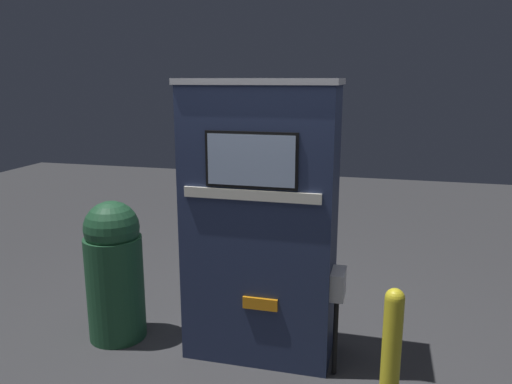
# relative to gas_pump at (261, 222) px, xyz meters

# --- Properties ---
(ground_plane) EXTENTS (14.00, 14.00, 0.00)m
(ground_plane) POSITION_rel_gas_pump_xyz_m (-0.00, -0.24, -0.97)
(ground_plane) COLOR #38383A
(gas_pump) EXTENTS (1.12, 0.51, 1.94)m
(gas_pump) POSITION_rel_gas_pump_xyz_m (0.00, 0.00, 0.00)
(gas_pump) COLOR #232D4C
(gas_pump) RESTS_ON ground_plane
(safety_bollard) EXTENTS (0.11, 0.11, 0.81)m
(safety_bollard) POSITION_rel_gas_pump_xyz_m (0.90, -0.53, -0.55)
(safety_bollard) COLOR yellow
(safety_bollard) RESTS_ON ground_plane
(trash_bin) EXTENTS (0.43, 0.43, 1.07)m
(trash_bin) POSITION_rel_gas_pump_xyz_m (-1.11, -0.07, -0.43)
(trash_bin) COLOR #1E4C2D
(trash_bin) RESTS_ON ground_plane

